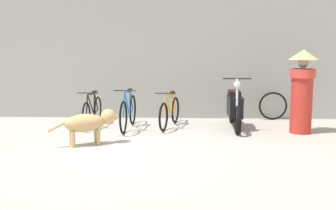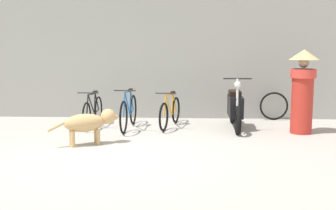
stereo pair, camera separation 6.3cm
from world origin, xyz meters
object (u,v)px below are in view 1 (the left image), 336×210
object	(u,v)px
bicycle_2	(170,112)
spare_tire_left	(273,106)
bicycle_1	(128,112)
stray_dog	(90,122)
person_in_robes	(302,88)
bicycle_0	(92,111)
motorcycle	(235,108)

from	to	relation	value
bicycle_2	spare_tire_left	world-z (taller)	bicycle_2
bicycle_1	stray_dog	world-z (taller)	bicycle_1
person_in_robes	bicycle_2	bearing A→B (deg)	6.60
bicycle_1	bicycle_0	bearing A→B (deg)	-103.68
person_in_robes	spare_tire_left	size ratio (longest dim) A/B	2.49
stray_dog	person_in_robes	world-z (taller)	person_in_robes
bicycle_1	person_in_robes	size ratio (longest dim) A/B	1.01
bicycle_1	spare_tire_left	world-z (taller)	bicycle_1
bicycle_1	stray_dog	bearing A→B (deg)	-15.57
person_in_robes	spare_tire_left	distance (m)	1.64
stray_dog	person_in_robes	size ratio (longest dim) A/B	0.69
stray_dog	person_in_robes	xyz separation A→B (m)	(4.09, 1.19, 0.53)
bicycle_1	stray_dog	size ratio (longest dim) A/B	1.46
bicycle_0	spare_tire_left	bearing A→B (deg)	104.70
spare_tire_left	motorcycle	bearing A→B (deg)	-134.03
person_in_robes	spare_tire_left	xyz separation A→B (m)	(-0.23, 1.52, -0.59)
bicycle_2	person_in_robes	bearing A→B (deg)	92.00
motorcycle	spare_tire_left	bearing A→B (deg)	137.49
motorcycle	person_in_robes	xyz separation A→B (m)	(1.30, -0.41, 0.48)
bicycle_2	spare_tire_left	distance (m)	2.67
bicycle_1	spare_tire_left	distance (m)	3.59
person_in_robes	bicycle_0	bearing A→B (deg)	10.89
stray_dog	spare_tire_left	bearing A→B (deg)	9.20
bicycle_1	motorcycle	xyz separation A→B (m)	(2.30, 0.12, 0.09)
bicycle_1	bicycle_2	xyz separation A→B (m)	(0.89, 0.25, -0.04)
bicycle_0	person_in_robes	bearing A→B (deg)	84.74
bicycle_0	bicycle_2	bearing A→B (deg)	91.61
person_in_robes	spare_tire_left	world-z (taller)	person_in_robes
spare_tire_left	bicycle_2	bearing A→B (deg)	-158.45
spare_tire_left	bicycle_1	bearing A→B (deg)	-159.91
stray_dog	person_in_robes	distance (m)	4.29
bicycle_0	bicycle_2	distance (m)	1.73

